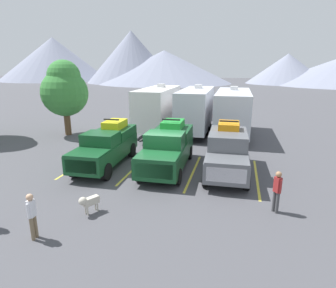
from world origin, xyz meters
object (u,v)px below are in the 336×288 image
at_px(camper_trailer_b, 196,108).
at_px(person_b, 277,189).
at_px(pickup_truck_c, 227,150).
at_px(pickup_truck_b, 168,147).
at_px(person_c, 32,213).
at_px(dog, 88,201).
at_px(camper_trailer_c, 233,111).
at_px(camper_trailer_a, 158,107).
at_px(pickup_truck_a, 107,145).

bearing_deg(camper_trailer_b, person_b, -68.53).
bearing_deg(pickup_truck_c, pickup_truck_b, -178.67).
height_order(person_c, dog, person_c).
bearing_deg(camper_trailer_b, pickup_truck_b, -91.26).
xyz_separation_m(camper_trailer_c, person_c, (-5.92, -16.32, -1.12)).
relative_size(pickup_truck_c, camper_trailer_a, 0.63).
bearing_deg(camper_trailer_b, pickup_truck_c, -71.38).
height_order(person_b, dog, person_b).
height_order(camper_trailer_b, person_c, camper_trailer_b).
height_order(camper_trailer_a, person_b, camper_trailer_a).
bearing_deg(pickup_truck_a, camper_trailer_a, 87.27).
distance_m(camper_trailer_a, person_b, 15.37).
bearing_deg(camper_trailer_c, pickup_truck_c, -90.05).
relative_size(pickup_truck_b, camper_trailer_c, 0.65).
xyz_separation_m(pickup_truck_c, camper_trailer_b, (-3.04, 9.01, 0.85)).
height_order(camper_trailer_c, person_c, camper_trailer_c).
distance_m(pickup_truck_c, person_c, 9.78).
relative_size(camper_trailer_b, dog, 10.67).
bearing_deg(pickup_truck_a, dog, -72.06).
xyz_separation_m(camper_trailer_a, dog, (1.32, -14.72, -1.57)).
height_order(camper_trailer_b, camper_trailer_c, camper_trailer_b).
bearing_deg(person_c, camper_trailer_b, 80.27).
xyz_separation_m(pickup_truck_c, camper_trailer_c, (0.01, 8.53, 0.83)).
height_order(pickup_truck_b, camper_trailer_c, camper_trailer_c).
relative_size(pickup_truck_a, dog, 6.71).
relative_size(pickup_truck_b, pickup_truck_c, 1.06).
relative_size(camper_trailer_c, person_c, 5.57).
distance_m(pickup_truck_c, camper_trailer_c, 8.57).
bearing_deg(camper_trailer_a, dog, -84.87).
distance_m(pickup_truck_a, person_b, 9.52).
bearing_deg(dog, person_c, -115.85).
distance_m(camper_trailer_b, camper_trailer_c, 3.08).
bearing_deg(dog, camper_trailer_c, 70.87).
xyz_separation_m(pickup_truck_a, person_c, (0.84, -7.35, -0.23)).
xyz_separation_m(pickup_truck_b, dog, (-1.76, -5.80, -0.67)).
bearing_deg(person_b, pickup_truck_c, 117.51).
bearing_deg(person_b, person_c, -154.54).
relative_size(pickup_truck_a, pickup_truck_c, 1.03).
bearing_deg(pickup_truck_b, person_b, -36.34).
height_order(pickup_truck_c, person_c, pickup_truck_c).
bearing_deg(person_b, camper_trailer_b, 111.47).
bearing_deg(person_c, pickup_truck_b, 70.82).
bearing_deg(pickup_truck_b, camper_trailer_b, 88.74).
xyz_separation_m(pickup_truck_c, camper_trailer_a, (-6.31, 8.85, 0.87)).
distance_m(pickup_truck_a, dog, 5.76).
distance_m(camper_trailer_a, camper_trailer_c, 6.33).
bearing_deg(pickup_truck_c, pickup_truck_a, -176.34).
relative_size(pickup_truck_b, dog, 6.90).
bearing_deg(person_b, pickup_truck_a, 158.10).
distance_m(pickup_truck_a, pickup_truck_b, 3.54).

